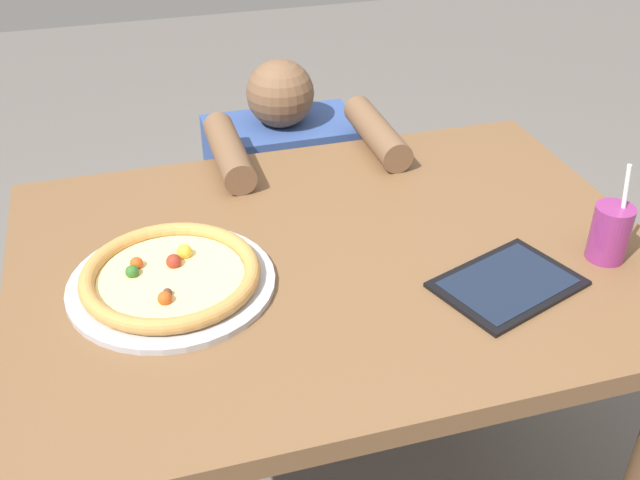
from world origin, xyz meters
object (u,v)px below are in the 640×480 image
object	(u,v)px
diner_seated	(285,233)
pizza_near	(171,277)
drink_cup_colored	(610,232)
tablet	(508,284)

from	to	relation	value
diner_seated	pizza_near	bearing A→B (deg)	-119.00
drink_cup_colored	pizza_near	bearing A→B (deg)	170.23
pizza_near	drink_cup_colored	world-z (taller)	drink_cup_colored
pizza_near	tablet	world-z (taller)	pizza_near
drink_cup_colored	tablet	world-z (taller)	drink_cup_colored
pizza_near	diner_seated	size ratio (longest dim) A/B	0.40
drink_cup_colored	diner_seated	xyz separation A→B (m)	(-0.42, 0.77, -0.40)
drink_cup_colored	diner_seated	world-z (taller)	drink_cup_colored
tablet	diner_seated	size ratio (longest dim) A/B	0.32
drink_cup_colored	diner_seated	size ratio (longest dim) A/B	0.21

